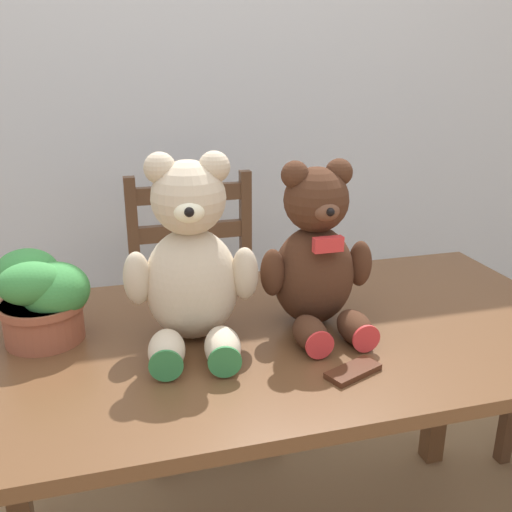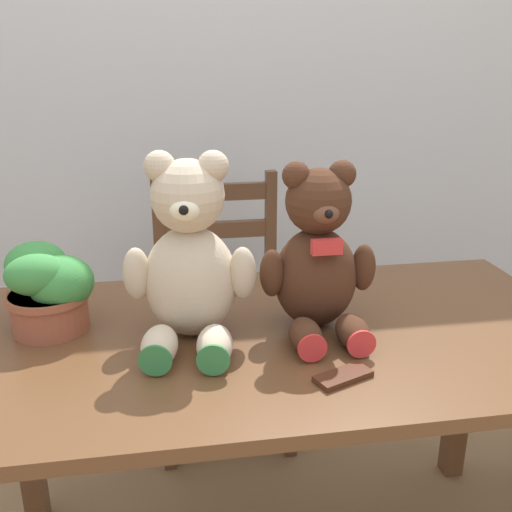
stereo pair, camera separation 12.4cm
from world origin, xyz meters
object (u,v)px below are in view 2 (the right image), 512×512
object	(u,v)px
teddy_bear_left	(190,261)
wooden_chair_behind	(221,308)
teddy_bear_right	(318,259)
potted_plant	(48,287)
chocolate_bar	(343,376)

from	to	relation	value
teddy_bear_left	wooden_chair_behind	bearing A→B (deg)	-92.23
teddy_bear_right	potted_plant	size ratio (longest dim) A/B	1.91
potted_plant	teddy_bear_right	bearing A→B (deg)	-8.15
wooden_chair_behind	teddy_bear_right	world-z (taller)	teddy_bear_right
wooden_chair_behind	chocolate_bar	size ratio (longest dim) A/B	8.11
teddy_bear_left	teddy_bear_right	world-z (taller)	teddy_bear_left
teddy_bear_right	chocolate_bar	world-z (taller)	teddy_bear_right
teddy_bear_left	chocolate_bar	bearing A→B (deg)	148.38
wooden_chair_behind	teddy_bear_left	bearing A→B (deg)	79.63
teddy_bear_right	chocolate_bar	size ratio (longest dim) A/B	3.31
teddy_bear_left	potted_plant	distance (m)	0.33
wooden_chair_behind	teddy_bear_right	distance (m)	0.87
teddy_bear_left	chocolate_bar	xyz separation A→B (m)	(0.27, -0.23, -0.17)
teddy_bear_right	teddy_bear_left	bearing A→B (deg)	-0.32
wooden_chair_behind	potted_plant	xyz separation A→B (m)	(-0.44, -0.65, 0.38)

